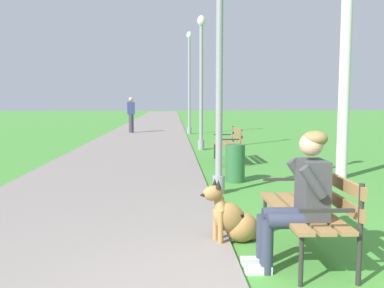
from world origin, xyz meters
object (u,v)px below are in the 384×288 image
object	(u,v)px
person_seated_on_near_bench	(300,195)
lamp_post_far	(189,82)
lamp_post_near	(220,52)
lamp_post_mid	(201,81)
park_bench_mid	(230,142)
dog_shepherd	(233,219)
park_bench_near	(311,204)
litter_bin	(235,163)
pedestrian_distant	(131,115)

from	to	relation	value
person_seated_on_near_bench	lamp_post_far	distance (m)	15.67
lamp_post_near	lamp_post_mid	distance (m)	6.19
person_seated_on_near_bench	park_bench_mid	bearing A→B (deg)	87.83
dog_shepherd	lamp_post_far	xyz separation A→B (m)	(0.11, 14.87, 2.08)
lamp_post_near	lamp_post_mid	bearing A→B (deg)	88.92
park_bench_near	litter_bin	size ratio (longest dim) A/B	2.14
dog_shepherd	litter_bin	size ratio (longest dim) A/B	1.15
lamp_post_far	pedestrian_distant	distance (m)	3.06
park_bench_mid	dog_shepherd	bearing A→B (deg)	-97.20
park_bench_mid	litter_bin	size ratio (longest dim) A/B	2.14
litter_bin	park_bench_mid	bearing A→B (deg)	84.81
park_bench_near	litter_bin	xyz separation A→B (m)	(-0.18, 3.83, -0.16)
park_bench_near	litter_bin	world-z (taller)	park_bench_near
lamp_post_mid	lamp_post_far	xyz separation A→B (m)	(-0.12, 6.25, 0.26)
park_bench_near	lamp_post_mid	xyz separation A→B (m)	(-0.47, 9.02, 1.57)
park_bench_near	lamp_post_far	size ratio (longest dim) A/B	0.33
lamp_post_mid	litter_bin	distance (m)	5.48
person_seated_on_near_bench	lamp_post_far	xyz separation A→B (m)	(-0.39, 15.58, 1.66)
park_bench_mid	pedestrian_distant	xyz separation A→B (m)	(-3.27, 9.33, 0.33)
litter_bin	dog_shepherd	bearing A→B (deg)	-98.64
lamp_post_near	lamp_post_mid	size ratio (longest dim) A/B	1.09
lamp_post_mid	lamp_post_far	bearing A→B (deg)	91.10
person_seated_on_near_bench	lamp_post_near	bearing A→B (deg)	96.92
litter_bin	pedestrian_distant	world-z (taller)	pedestrian_distant
park_bench_mid	lamp_post_far	distance (m)	9.16
park_bench_mid	lamp_post_mid	size ratio (longest dim) A/B	0.37
park_bench_near	lamp_post_mid	size ratio (longest dim) A/B	0.37
lamp_post_mid	lamp_post_far	size ratio (longest dim) A/B	0.89
dog_shepherd	lamp_post_mid	world-z (taller)	lamp_post_mid
person_seated_on_near_bench	lamp_post_near	size ratio (longest dim) A/B	0.29
litter_bin	lamp_post_mid	bearing A→B (deg)	93.21
litter_bin	pedestrian_distant	size ratio (longest dim) A/B	0.42
person_seated_on_near_bench	pedestrian_distant	size ratio (longest dim) A/B	0.76
person_seated_on_near_bench	lamp_post_far	world-z (taller)	lamp_post_far
lamp_post_far	pedestrian_distant	world-z (taller)	lamp_post_far
park_bench_near	park_bench_mid	xyz separation A→B (m)	(0.04, 6.31, 0.00)
lamp_post_far	pedestrian_distant	xyz separation A→B (m)	(-2.64, 0.38, -1.50)
park_bench_mid	lamp_post_mid	xyz separation A→B (m)	(-0.52, 2.71, 1.57)
park_bench_near	person_seated_on_near_bench	world-z (taller)	person_seated_on_near_bench
lamp_post_near	pedestrian_distant	xyz separation A→B (m)	(-2.64, 12.81, -1.43)
park_bench_near	pedestrian_distant	size ratio (longest dim) A/B	0.91
person_seated_on_near_bench	lamp_post_mid	xyz separation A→B (m)	(-0.27, 9.34, 1.40)
person_seated_on_near_bench	dog_shepherd	size ratio (longest dim) A/B	1.55
lamp_post_far	litter_bin	xyz separation A→B (m)	(0.41, -11.44, -1.99)
lamp_post_far	park_bench_near	bearing A→B (deg)	-87.77
park_bench_mid	person_seated_on_near_bench	world-z (taller)	person_seated_on_near_bench
lamp_post_far	pedestrian_distant	size ratio (longest dim) A/B	2.74
person_seated_on_near_bench	lamp_post_mid	bearing A→B (deg)	91.63
lamp_post_mid	pedestrian_distant	xyz separation A→B (m)	(-2.76, 6.62, -1.24)
litter_bin	lamp_post_near	bearing A→B (deg)	-112.33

